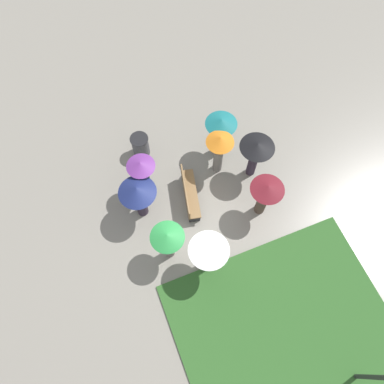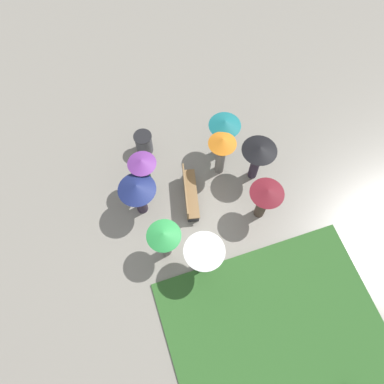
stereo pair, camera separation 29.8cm
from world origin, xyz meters
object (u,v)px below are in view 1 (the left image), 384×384
object	(u,v)px
crowd_person_white	(208,253)
crowd_person_black	(256,152)
crowd_person_maroon	(265,194)
crowd_person_purple	(143,174)
trash_bin	(140,145)
crowd_person_teal	(221,129)
crowd_person_navy	(138,194)
park_bench	(189,193)
crowd_person_orange	(219,147)
crowd_person_green	(168,240)

from	to	relation	value
crowd_person_white	crowd_person_black	xyz separation A→B (m)	(2.54, -2.73, 0.05)
crowd_person_maroon	crowd_person_white	size ratio (longest dim) A/B	1.00
crowd_person_purple	crowd_person_black	distance (m)	3.73
trash_bin	crowd_person_white	distance (m)	4.87
crowd_person_teal	crowd_person_navy	distance (m)	3.56
trash_bin	crowd_person_white	world-z (taller)	crowd_person_white
park_bench	crowd_person_orange	world-z (taller)	crowd_person_orange
crowd_person_navy	crowd_person_black	bearing A→B (deg)	-70.71
park_bench	trash_bin	bearing A→B (deg)	33.41
crowd_person_navy	crowd_person_purple	bearing A→B (deg)	-8.27
crowd_person_orange	trash_bin	bearing A→B (deg)	143.54
crowd_person_purple	crowd_person_navy	xyz separation A→B (m)	(-0.73, 0.37, 0.20)
crowd_person_teal	crowd_person_black	size ratio (longest dim) A/B	1.03
trash_bin	crowd_person_purple	bearing A→B (deg)	167.74
crowd_person_green	crowd_person_navy	distance (m)	1.74
park_bench	crowd_person_orange	size ratio (longest dim) A/B	0.94
crowd_person_black	crowd_person_navy	world-z (taller)	crowd_person_black
crowd_person_maroon	crowd_person_black	bearing A→B (deg)	-90.15
crowd_person_green	crowd_person_white	bearing A→B (deg)	4.40
park_bench	crowd_person_green	world-z (taller)	crowd_person_green
crowd_person_navy	crowd_person_orange	xyz separation A→B (m)	(0.61, -2.99, 0.05)
crowd_person_purple	crowd_person_orange	bearing A→B (deg)	170.08
crowd_person_navy	crowd_person_green	bearing A→B (deg)	-149.52
crowd_person_maroon	crowd_person_black	distance (m)	1.48
crowd_person_white	crowd_person_teal	bearing A→B (deg)	-155.69
crowd_person_black	crowd_person_green	bearing A→B (deg)	-26.49
crowd_person_maroon	crowd_person_white	xyz separation A→B (m)	(-1.10, 2.39, 0.05)
crowd_person_teal	crowd_person_orange	xyz separation A→B (m)	(-0.67, 0.34, 0.04)
crowd_person_navy	crowd_person_orange	world-z (taller)	crowd_person_orange
crowd_person_navy	park_bench	bearing A→B (deg)	-76.49
crowd_person_green	crowd_person_black	bearing A→B (deg)	69.78
trash_bin	crowd_person_maroon	xyz separation A→B (m)	(-3.64, -2.98, 0.83)
crowd_person_maroon	crowd_person_orange	world-z (taller)	crowd_person_orange
crowd_person_teal	crowd_person_orange	size ratio (longest dim) A/B	0.95
park_bench	crowd_person_purple	xyz separation A→B (m)	(0.88, 1.24, 0.70)
crowd_person_orange	crowd_person_white	bearing A→B (deg)	-119.17
crowd_person_maroon	crowd_person_black	xyz separation A→B (m)	(1.43, -0.34, 0.10)
park_bench	crowd_person_maroon	world-z (taller)	crowd_person_maroon
crowd_person_orange	crowd_person_black	bearing A→B (deg)	-29.23
trash_bin	crowd_person_green	distance (m)	4.06
park_bench	crowd_person_green	xyz separation A→B (m)	(-1.55, 1.26, 0.84)
park_bench	crowd_person_maroon	bearing A→B (deg)	-108.24
park_bench	crowd_person_white	distance (m)	2.52
crowd_person_white	crowd_person_black	bearing A→B (deg)	-174.62
crowd_person_white	crowd_person_navy	bearing A→B (deg)	-100.00
crowd_person_black	crowd_person_orange	distance (m)	1.19
trash_bin	crowd_person_black	bearing A→B (deg)	-123.61
crowd_person_maroon	crowd_person_green	distance (m)	3.35
crowd_person_teal	crowd_person_orange	distance (m)	0.76
crowd_person_teal	crowd_person_black	world-z (taller)	crowd_person_teal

